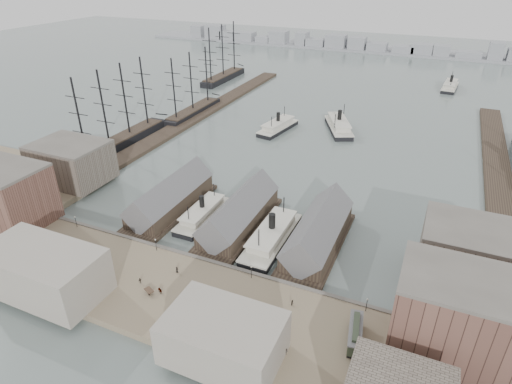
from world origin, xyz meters
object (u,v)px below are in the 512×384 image
at_px(ferry_docked_west, 203,213).
at_px(horse_cart_right, 228,313).
at_px(horse_cart_center, 157,291).
at_px(tram, 355,334).
at_px(horse_cart_left, 87,257).

height_order(ferry_docked_west, horse_cart_right, ferry_docked_west).
relative_size(horse_cart_center, horse_cart_right, 1.02).
relative_size(tram, horse_cart_left, 2.49).
height_order(tram, horse_cart_right, tram).
distance_m(ferry_docked_west, tram, 66.24).
distance_m(ferry_docked_west, horse_cart_right, 46.93).
height_order(ferry_docked_west, tram, ferry_docked_west).
height_order(horse_cart_center, horse_cart_right, horse_cart_center).
bearing_deg(horse_cart_left, horse_cart_right, -95.28).
distance_m(tram, horse_cart_center, 49.03).
distance_m(horse_cart_center, horse_cart_right, 19.80).
height_order(ferry_docked_west, horse_cart_center, ferry_docked_west).
xyz_separation_m(tram, horse_cart_left, (-74.74, -1.30, -1.26)).
height_order(tram, horse_cart_center, tram).
bearing_deg(ferry_docked_west, horse_cart_center, -77.08).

